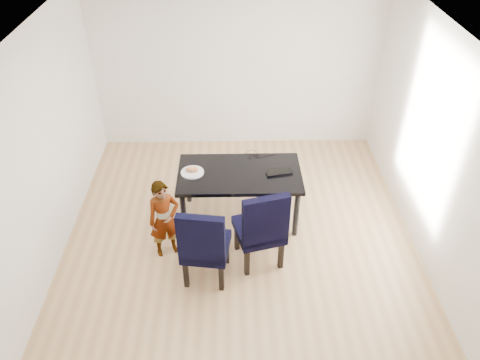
{
  "coord_description": "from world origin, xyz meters",
  "views": [
    {
      "loc": [
        -0.09,
        -4.43,
        4.25
      ],
      "look_at": [
        0.0,
        0.2,
        0.85
      ],
      "focal_mm": 35.0,
      "sensor_mm": 36.0,
      "label": 1
    }
  ],
  "objects_px": {
    "chair_left": "(206,241)",
    "chair_right": "(259,224)",
    "dining_table": "(240,195)",
    "child": "(164,219)",
    "plate": "(192,172)",
    "laptop": "(278,170)"
  },
  "relations": [
    {
      "from": "chair_left",
      "to": "laptop",
      "type": "relative_size",
      "value": 3.12
    },
    {
      "from": "dining_table",
      "to": "chair_right",
      "type": "height_order",
      "value": "chair_right"
    },
    {
      "from": "plate",
      "to": "chair_right",
      "type": "bearing_deg",
      "value": -43.8
    },
    {
      "from": "chair_left",
      "to": "plate",
      "type": "distance_m",
      "value": 1.09
    },
    {
      "from": "laptop",
      "to": "chair_right",
      "type": "bearing_deg",
      "value": 59.36
    },
    {
      "from": "laptop",
      "to": "plate",
      "type": "bearing_deg",
      "value": -10.03
    },
    {
      "from": "chair_left",
      "to": "laptop",
      "type": "xyz_separation_m",
      "value": [
        0.91,
        1.07,
        0.22
      ]
    },
    {
      "from": "dining_table",
      "to": "chair_right",
      "type": "xyz_separation_m",
      "value": [
        0.22,
        -0.79,
        0.18
      ]
    },
    {
      "from": "chair_left",
      "to": "chair_right",
      "type": "distance_m",
      "value": 0.67
    },
    {
      "from": "chair_left",
      "to": "laptop",
      "type": "height_order",
      "value": "chair_left"
    },
    {
      "from": "laptop",
      "to": "dining_table",
      "type": "bearing_deg",
      "value": -8.0
    },
    {
      "from": "chair_right",
      "to": "plate",
      "type": "relative_size",
      "value": 3.73
    },
    {
      "from": "dining_table",
      "to": "plate",
      "type": "bearing_deg",
      "value": 179.48
    },
    {
      "from": "dining_table",
      "to": "laptop",
      "type": "xyz_separation_m",
      "value": [
        0.5,
        0.03,
        0.39
      ]
    },
    {
      "from": "child",
      "to": "chair_right",
      "type": "bearing_deg",
      "value": -30.43
    },
    {
      "from": "chair_right",
      "to": "child",
      "type": "distance_m",
      "value": 1.15
    },
    {
      "from": "chair_left",
      "to": "chair_right",
      "type": "bearing_deg",
      "value": 30.54
    },
    {
      "from": "child",
      "to": "chair_left",
      "type": "bearing_deg",
      "value": -60.87
    },
    {
      "from": "plate",
      "to": "laptop",
      "type": "relative_size",
      "value": 0.87
    },
    {
      "from": "plate",
      "to": "laptop",
      "type": "distance_m",
      "value": 1.11
    },
    {
      "from": "chair_left",
      "to": "chair_right",
      "type": "height_order",
      "value": "chair_right"
    },
    {
      "from": "dining_table",
      "to": "chair_left",
      "type": "bearing_deg",
      "value": -111.3
    }
  ]
}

